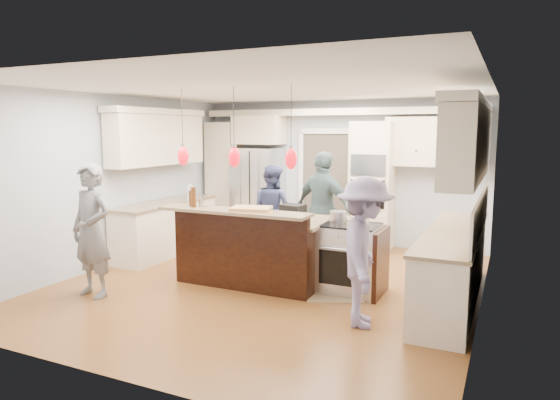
# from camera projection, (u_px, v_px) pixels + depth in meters

# --- Properties ---
(ground_plane) EXTENTS (6.00, 6.00, 0.00)m
(ground_plane) POSITION_uv_depth(u_px,v_px,m) (270.00, 284.00, 7.03)
(ground_plane) COLOR olive
(ground_plane) RESTS_ON ground
(room_shell) EXTENTS (5.54, 6.04, 2.72)m
(room_shell) POSITION_uv_depth(u_px,v_px,m) (269.00, 155.00, 6.77)
(room_shell) COLOR #B2BCC6
(room_shell) RESTS_ON ground
(refrigerator) EXTENTS (0.90, 0.70, 1.80)m
(refrigerator) POSITION_uv_depth(u_px,v_px,m) (258.00, 193.00, 9.92)
(refrigerator) COLOR #B7B7BC
(refrigerator) RESTS_ON ground
(oven_column) EXTENTS (0.72, 0.69, 2.30)m
(oven_column) POSITION_uv_depth(u_px,v_px,m) (372.00, 186.00, 8.95)
(oven_column) COLOR beige
(oven_column) RESTS_ON ground
(back_upper_cabinets) EXTENTS (5.30, 0.61, 2.54)m
(back_upper_cabinets) POSITION_uv_depth(u_px,v_px,m) (298.00, 155.00, 9.58)
(back_upper_cabinets) COLOR beige
(back_upper_cabinets) RESTS_ON ground
(right_counter_run) EXTENTS (0.64, 3.10, 2.51)m
(right_counter_run) POSITION_uv_depth(u_px,v_px,m) (458.00, 220.00, 6.13)
(right_counter_run) COLOR beige
(right_counter_run) RESTS_ON ground
(left_cabinets) EXTENTS (0.64, 2.30, 2.51)m
(left_cabinets) POSITION_uv_depth(u_px,v_px,m) (163.00, 194.00, 8.62)
(left_cabinets) COLOR beige
(left_cabinets) RESTS_ON ground
(kitchen_island) EXTENTS (2.10, 1.46, 1.12)m
(kitchen_island) POSITION_uv_depth(u_px,v_px,m) (256.00, 247.00, 7.13)
(kitchen_island) COLOR black
(kitchen_island) RESTS_ON ground
(island_range) EXTENTS (0.82, 0.71, 0.92)m
(island_range) POSITION_uv_depth(u_px,v_px,m) (353.00, 259.00, 6.61)
(island_range) COLOR #B7B7BC
(island_range) RESTS_ON ground
(pendant_lights) EXTENTS (1.75, 0.15, 1.03)m
(pendant_lights) POSITION_uv_depth(u_px,v_px,m) (234.00, 157.00, 6.42)
(pendant_lights) COLOR black
(pendant_lights) RESTS_ON ground
(person_bar_end) EXTENTS (0.67, 0.48, 1.73)m
(person_bar_end) POSITION_uv_depth(u_px,v_px,m) (92.00, 231.00, 6.41)
(person_bar_end) COLOR slate
(person_bar_end) RESTS_ON ground
(person_far_left) EXTENTS (0.89, 0.77, 1.55)m
(person_far_left) POSITION_uv_depth(u_px,v_px,m) (272.00, 210.00, 8.66)
(person_far_left) COLOR navy
(person_far_left) RESTS_ON ground
(person_far_right) EXTENTS (1.15, 0.77, 1.82)m
(person_far_right) POSITION_uv_depth(u_px,v_px,m) (324.00, 209.00, 7.92)
(person_far_right) COLOR #455E61
(person_far_right) RESTS_ON ground
(person_range_side) EXTENTS (0.85, 1.18, 1.66)m
(person_range_side) POSITION_uv_depth(u_px,v_px,m) (365.00, 252.00, 5.44)
(person_range_side) COLOR gray
(person_range_side) RESTS_ON ground
(floor_rug) EXTENTS (1.07, 1.25, 0.01)m
(floor_rug) POSITION_uv_depth(u_px,v_px,m) (333.00, 290.00, 6.75)
(floor_rug) COLOR #937350
(floor_rug) RESTS_ON ground
(water_bottle) EXTENTS (0.08, 0.08, 0.29)m
(water_bottle) POSITION_uv_depth(u_px,v_px,m) (190.00, 195.00, 6.83)
(water_bottle) COLOR silver
(water_bottle) RESTS_ON kitchen_island
(beer_bottle_a) EXTENTS (0.07, 0.07, 0.21)m
(beer_bottle_a) POSITION_uv_depth(u_px,v_px,m) (191.00, 198.00, 6.80)
(beer_bottle_a) COLOR #4A260D
(beer_bottle_a) RESTS_ON kitchen_island
(beer_bottle_b) EXTENTS (0.07, 0.07, 0.27)m
(beer_bottle_b) POSITION_uv_depth(u_px,v_px,m) (193.00, 197.00, 6.69)
(beer_bottle_b) COLOR #4A260D
(beer_bottle_b) RESTS_ON kitchen_island
(beer_bottle_c) EXTENTS (0.07, 0.07, 0.22)m
(beer_bottle_c) POSITION_uv_depth(u_px,v_px,m) (193.00, 198.00, 6.75)
(beer_bottle_c) COLOR #4A260D
(beer_bottle_c) RESTS_ON kitchen_island
(drink_can) EXTENTS (0.07, 0.07, 0.11)m
(drink_can) POSITION_uv_depth(u_px,v_px,m) (201.00, 203.00, 6.75)
(drink_can) COLOR #B7B7BC
(drink_can) RESTS_ON kitchen_island
(cutting_board) EXTENTS (0.58, 0.48, 0.04)m
(cutting_board) POSITION_uv_depth(u_px,v_px,m) (251.00, 209.00, 6.46)
(cutting_board) COLOR tan
(cutting_board) RESTS_ON kitchen_island
(pot_large) EXTENTS (0.23, 0.23, 0.13)m
(pot_large) POSITION_uv_depth(u_px,v_px,m) (338.00, 216.00, 6.80)
(pot_large) COLOR #B7B7BC
(pot_large) RESTS_ON island_range
(pot_small) EXTENTS (0.23, 0.23, 0.11)m
(pot_small) POSITION_uv_depth(u_px,v_px,m) (360.00, 221.00, 6.49)
(pot_small) COLOR #B7B7BC
(pot_small) RESTS_ON island_range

